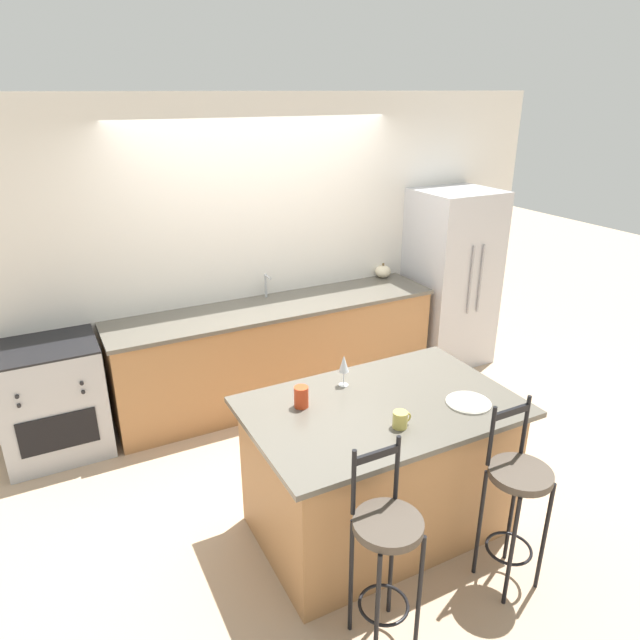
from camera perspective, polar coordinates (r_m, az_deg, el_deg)
ground_plane at (r=5.20m, az=-2.48°, el=-9.37°), size 18.00×18.00×0.00m
wall_back at (r=5.27m, az=-6.01°, el=6.98°), size 6.00×0.07×2.70m
back_counter at (r=5.29m, az=-4.32°, el=-3.11°), size 2.99×0.69×0.93m
sink_faucet at (r=5.24m, az=-5.39°, el=3.68°), size 0.02×0.13×0.22m
kitchen_island at (r=3.79m, az=5.91°, el=-14.41°), size 1.65×1.06×0.93m
refrigerator at (r=6.06m, az=12.89°, el=4.12°), size 0.78×0.74×1.80m
oven_range at (r=4.96m, az=-25.16°, el=-7.22°), size 0.76×0.65×0.93m
bar_stool_near at (r=3.04m, az=6.61°, el=-21.42°), size 0.35×0.35×1.15m
bar_stool_far at (r=3.49m, az=19.04°, el=-16.01°), size 0.35×0.35×1.15m
dinner_plate at (r=3.63m, az=14.62°, el=-7.97°), size 0.27×0.27×0.02m
wine_glass at (r=3.66m, az=2.40°, el=-4.45°), size 0.07×0.07×0.21m
coffee_mug at (r=3.31m, az=8.05°, el=-9.83°), size 0.12×0.09×0.10m
tumbler_cup at (r=3.46m, az=-1.89°, el=-7.69°), size 0.09×0.09×0.13m
pumpkin_decoration at (r=5.86m, az=6.32°, el=4.85°), size 0.16×0.16×0.15m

